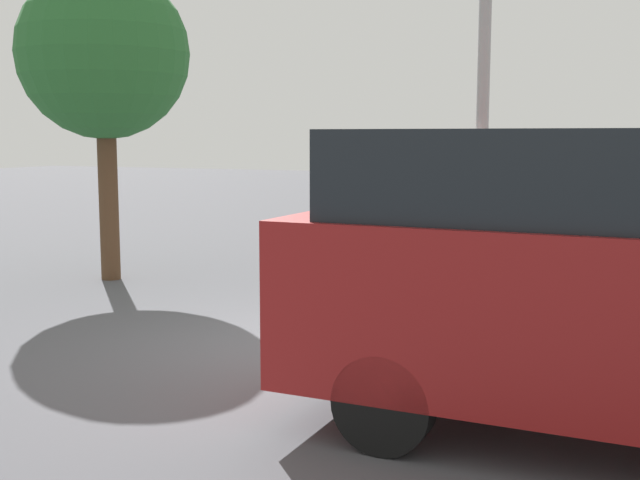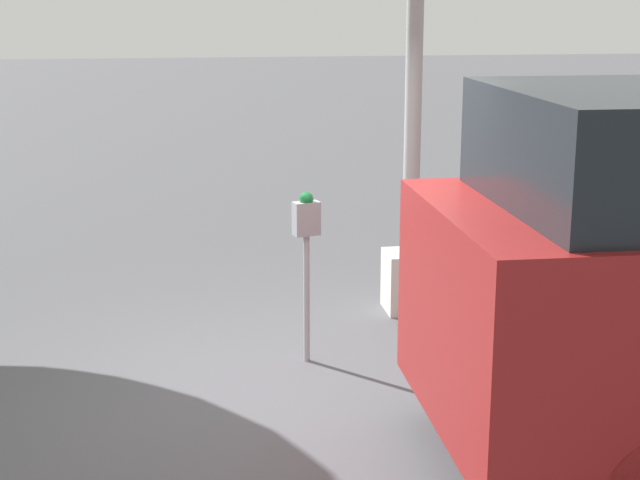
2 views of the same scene
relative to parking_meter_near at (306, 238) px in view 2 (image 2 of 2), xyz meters
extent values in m
plane|color=#4C4C51|center=(-0.27, -0.57, -1.01)|extent=(80.00, 80.00, 0.00)
cylinder|color=#9E9EA3|center=(0.00, 0.00, -0.49)|extent=(0.05, 0.05, 1.03)
cube|color=gray|center=(0.00, 0.00, 0.15)|extent=(0.22, 0.16, 0.26)
sphere|color=#14662D|center=(0.00, 0.00, 0.30)|extent=(0.11, 0.11, 0.11)
cube|color=beige|center=(1.11, 1.15, -0.73)|extent=(0.44, 0.44, 0.55)
cylinder|color=black|center=(1.42, -1.24, -0.64)|extent=(0.74, 0.26, 0.74)
camera|label=1|loc=(3.22, -8.29, 1.27)|focal=45.00mm
camera|label=2|loc=(-0.99, -7.25, 1.81)|focal=55.00mm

